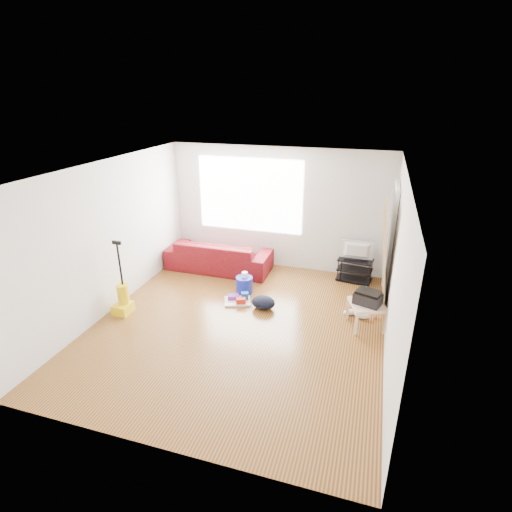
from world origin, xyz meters
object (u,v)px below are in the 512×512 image
(sofa, at_px, (219,269))
(side_table, at_px, (367,307))
(cleaning_tray, at_px, (238,299))
(backpack, at_px, (263,308))
(bucket, at_px, (244,292))
(vacuum, at_px, (123,300))
(tv_stand, at_px, (355,270))

(sofa, distance_m, side_table, 3.38)
(cleaning_tray, xyz_separation_m, backpack, (0.49, -0.08, -0.05))
(sofa, height_order, bucket, sofa)
(backpack, relative_size, vacuum, 0.32)
(sofa, xyz_separation_m, backpack, (1.35, -1.31, 0.00))
(bucket, bearing_deg, tv_stand, 30.41)
(tv_stand, height_order, side_table, tv_stand)
(cleaning_tray, bearing_deg, sofa, 124.86)
(sofa, xyz_separation_m, vacuum, (-0.89, -2.13, 0.24))
(sofa, relative_size, side_table, 3.27)
(side_table, bearing_deg, vacuum, -169.22)
(tv_stand, relative_size, bucket, 2.23)
(sofa, height_order, cleaning_tray, sofa)
(side_table, bearing_deg, tv_stand, 100.32)
(side_table, xyz_separation_m, bucket, (-2.22, 0.52, -0.35))
(side_table, distance_m, backpack, 1.75)
(sofa, relative_size, backpack, 5.27)
(bucket, distance_m, backpack, 0.68)
(cleaning_tray, relative_size, backpack, 1.35)
(bucket, distance_m, cleaning_tray, 0.38)
(side_table, relative_size, backpack, 1.61)
(side_table, xyz_separation_m, backpack, (-1.72, 0.06, -0.35))
(side_table, height_order, backpack, side_table)
(sofa, bearing_deg, side_table, 155.80)
(sofa, bearing_deg, vacuum, 67.39)
(bucket, relative_size, backpack, 0.76)
(side_table, relative_size, cleaning_tray, 1.19)
(cleaning_tray, height_order, vacuum, vacuum)
(bucket, bearing_deg, side_table, -13.21)
(side_table, bearing_deg, backpack, 177.84)
(sofa, bearing_deg, tv_stand, -174.42)
(tv_stand, distance_m, bucket, 2.24)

